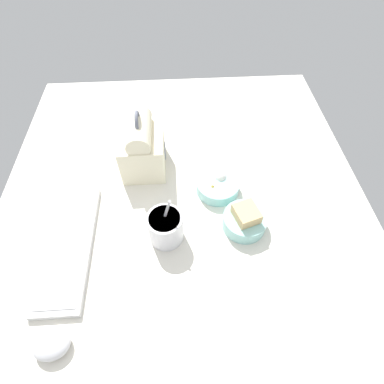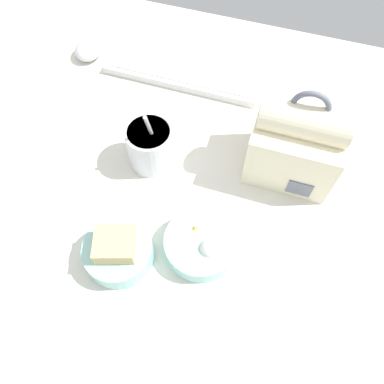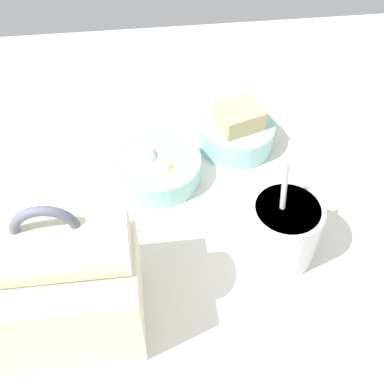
% 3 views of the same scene
% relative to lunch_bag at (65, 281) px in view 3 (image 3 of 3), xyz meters
% --- Properties ---
extents(desk_surface, '(1.40, 1.10, 0.02)m').
position_rel_lunch_bag_xyz_m(desk_surface, '(-0.20, -0.12, -0.09)').
color(desk_surface, silver).
rests_on(desk_surface, ground).
extents(lunch_bag, '(0.16, 0.13, 0.21)m').
position_rel_lunch_bag_xyz_m(lunch_bag, '(0.00, 0.00, 0.00)').
color(lunch_bag, '#EFE5C1').
rests_on(lunch_bag, desk_surface).
extents(soup_cup, '(0.09, 0.09, 0.15)m').
position_rel_lunch_bag_xyz_m(soup_cup, '(-0.27, -0.07, -0.03)').
color(soup_cup, silver).
rests_on(soup_cup, desk_surface).
extents(bento_bowl_sandwich, '(0.12, 0.12, 0.08)m').
position_rel_lunch_bag_xyz_m(bento_bowl_sandwich, '(-0.25, -0.28, -0.05)').
color(bento_bowl_sandwich, '#93D1CC').
rests_on(bento_bowl_sandwich, desk_surface).
extents(bento_bowl_snacks, '(0.13, 0.13, 0.05)m').
position_rel_lunch_bag_xyz_m(bento_bowl_snacks, '(-0.12, -0.22, -0.06)').
color(bento_bowl_snacks, '#93D1CC').
rests_on(bento_bowl_snacks, desk_surface).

